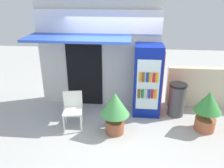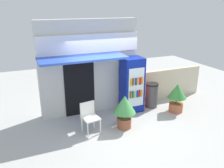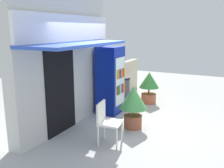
{
  "view_description": "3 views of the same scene",
  "coord_description": "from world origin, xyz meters",
  "px_view_note": "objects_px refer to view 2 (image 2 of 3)",
  "views": [
    {
      "loc": [
        0.47,
        -4.64,
        3.19
      ],
      "look_at": [
        -0.0,
        0.49,
        1.01
      ],
      "focal_mm": 36.95,
      "sensor_mm": 36.0,
      "label": 1
    },
    {
      "loc": [
        -2.65,
        -5.66,
        3.53
      ],
      "look_at": [
        -0.07,
        0.44,
        1.26
      ],
      "focal_mm": 37.17,
      "sensor_mm": 36.0,
      "label": 2
    },
    {
      "loc": [
        -5.13,
        -2.12,
        2.37
      ],
      "look_at": [
        0.0,
        0.45,
        1.06
      ],
      "focal_mm": 39.31,
      "sensor_mm": 36.0,
      "label": 3
    }
  ],
  "objects_px": {
    "drink_cooler": "(132,85)",
    "potted_plant_curbside": "(177,95)",
    "plastic_chair": "(89,115)",
    "trash_bin": "(152,95)",
    "potted_plant_near_shop": "(124,108)"
  },
  "relations": [
    {
      "from": "plastic_chair",
      "to": "trash_bin",
      "type": "bearing_deg",
      "value": 17.04
    },
    {
      "from": "plastic_chair",
      "to": "trash_bin",
      "type": "xyz_separation_m",
      "value": [
        2.59,
        0.79,
        -0.07
      ]
    },
    {
      "from": "drink_cooler",
      "to": "potted_plant_curbside",
      "type": "relative_size",
      "value": 1.88
    },
    {
      "from": "trash_bin",
      "to": "plastic_chair",
      "type": "bearing_deg",
      "value": -162.96
    },
    {
      "from": "plastic_chair",
      "to": "potted_plant_curbside",
      "type": "relative_size",
      "value": 0.89
    },
    {
      "from": "potted_plant_near_shop",
      "to": "potted_plant_curbside",
      "type": "bearing_deg",
      "value": 8.21
    },
    {
      "from": "drink_cooler",
      "to": "trash_bin",
      "type": "height_order",
      "value": "drink_cooler"
    },
    {
      "from": "plastic_chair",
      "to": "potted_plant_near_shop",
      "type": "height_order",
      "value": "potted_plant_near_shop"
    },
    {
      "from": "drink_cooler",
      "to": "potted_plant_near_shop",
      "type": "height_order",
      "value": "drink_cooler"
    },
    {
      "from": "drink_cooler",
      "to": "potted_plant_curbside",
      "type": "height_order",
      "value": "drink_cooler"
    },
    {
      "from": "potted_plant_near_shop",
      "to": "trash_bin",
      "type": "height_order",
      "value": "potted_plant_near_shop"
    },
    {
      "from": "potted_plant_near_shop",
      "to": "drink_cooler",
      "type": "bearing_deg",
      "value": 52.47
    },
    {
      "from": "drink_cooler",
      "to": "plastic_chair",
      "type": "bearing_deg",
      "value": -155.55
    },
    {
      "from": "plastic_chair",
      "to": "drink_cooler",
      "type": "bearing_deg",
      "value": 24.45
    },
    {
      "from": "potted_plant_near_shop",
      "to": "potted_plant_curbside",
      "type": "height_order",
      "value": "potted_plant_near_shop"
    }
  ]
}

